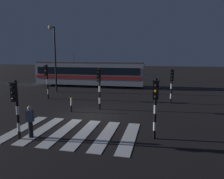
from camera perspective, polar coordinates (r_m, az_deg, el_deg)
ground_plane at (r=15.70m, az=-5.62°, el=-6.82°), size 120.00×120.00×0.00m
rail_near at (r=27.45m, az=1.91°, el=0.34°), size 80.00×0.12×0.03m
rail_far at (r=28.85m, az=2.39°, el=0.79°), size 80.00×0.12×0.03m
crosswalk_zebra at (r=12.68m, az=-10.14°, el=-10.93°), size 7.18×4.73×0.02m
traffic_light_corner_near_right at (r=11.16m, az=11.25°, el=-2.66°), size 0.36×0.42×3.17m
traffic_light_corner_far_left at (r=21.70m, az=-16.65°, el=3.31°), size 0.36×0.42×3.33m
traffic_light_kerb_mid_left at (r=11.93m, az=-23.81°, el=-2.81°), size 0.36×0.42×3.08m
traffic_light_median_centre at (r=16.89m, az=-3.37°, el=1.86°), size 0.36×0.42×3.27m
traffic_light_corner_far_right at (r=19.62m, az=15.29°, el=2.21°), size 0.36×0.42×3.06m
street_lamp_trackside_left at (r=25.22m, az=-14.89°, el=9.67°), size 0.44×1.21×7.26m
tram at (r=28.87m, az=-5.87°, el=4.21°), size 14.28×2.58×4.15m
pedestrian_waiting_at_kerb at (r=12.29m, az=-20.52°, el=-7.82°), size 0.36×0.24×1.71m
bollard_island_edge at (r=16.77m, az=-10.60°, el=-3.90°), size 0.12×0.12×1.11m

